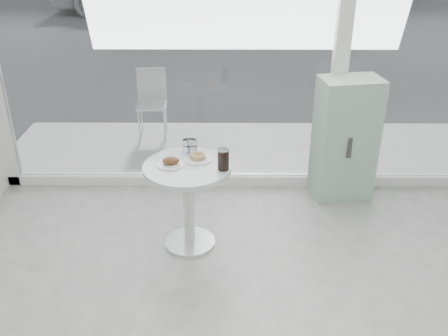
{
  "coord_description": "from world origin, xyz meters",
  "views": [
    {
      "loc": [
        -0.18,
        -1.69,
        2.59
      ],
      "look_at": [
        -0.2,
        1.7,
        0.85
      ],
      "focal_mm": 40.0,
      "sensor_mm": 36.0,
      "label": 1
    }
  ],
  "objects_px": {
    "plate_donut": "(198,157)",
    "cola_glass": "(223,160)",
    "mint_cabinet": "(345,139)",
    "patio_chair": "(152,99)",
    "plate_fritter": "(171,162)",
    "water_tumbler_b": "(192,148)",
    "main_table": "(188,189)",
    "water_tumbler_a": "(187,147)"
  },
  "relations": [
    {
      "from": "plate_fritter",
      "to": "cola_glass",
      "type": "height_order",
      "value": "cola_glass"
    },
    {
      "from": "mint_cabinet",
      "to": "cola_glass",
      "type": "relative_size",
      "value": 6.95
    },
    {
      "from": "plate_donut",
      "to": "water_tumbler_a",
      "type": "height_order",
      "value": "water_tumbler_a"
    },
    {
      "from": "plate_donut",
      "to": "water_tumbler_a",
      "type": "bearing_deg",
      "value": 128.11
    },
    {
      "from": "plate_donut",
      "to": "water_tumbler_b",
      "type": "distance_m",
      "value": 0.12
    },
    {
      "from": "plate_fritter",
      "to": "plate_donut",
      "type": "height_order",
      "value": "plate_fritter"
    },
    {
      "from": "mint_cabinet",
      "to": "water_tumbler_b",
      "type": "height_order",
      "value": "mint_cabinet"
    },
    {
      "from": "main_table",
      "to": "water_tumbler_b",
      "type": "xyz_separation_m",
      "value": [
        0.03,
        0.21,
        0.28
      ]
    },
    {
      "from": "main_table",
      "to": "plate_donut",
      "type": "bearing_deg",
      "value": 52.26
    },
    {
      "from": "main_table",
      "to": "cola_glass",
      "type": "height_order",
      "value": "cola_glass"
    },
    {
      "from": "mint_cabinet",
      "to": "main_table",
      "type": "bearing_deg",
      "value": -158.7
    },
    {
      "from": "water_tumbler_b",
      "to": "main_table",
      "type": "bearing_deg",
      "value": -97.94
    },
    {
      "from": "mint_cabinet",
      "to": "patio_chair",
      "type": "bearing_deg",
      "value": 136.02
    },
    {
      "from": "mint_cabinet",
      "to": "plate_donut",
      "type": "relative_size",
      "value": 5.29
    },
    {
      "from": "plate_fritter",
      "to": "water_tumbler_b",
      "type": "bearing_deg",
      "value": 52.91
    },
    {
      "from": "water_tumbler_a",
      "to": "cola_glass",
      "type": "relative_size",
      "value": 0.71
    },
    {
      "from": "patio_chair",
      "to": "water_tumbler_b",
      "type": "xyz_separation_m",
      "value": [
        0.64,
        -2.1,
        0.3
      ]
    },
    {
      "from": "plate_donut",
      "to": "water_tumbler_b",
      "type": "bearing_deg",
      "value": 116.78
    },
    {
      "from": "patio_chair",
      "to": "cola_glass",
      "type": "xyz_separation_m",
      "value": [
        0.91,
        -2.38,
        0.33
      ]
    },
    {
      "from": "plate_fritter",
      "to": "plate_donut",
      "type": "bearing_deg",
      "value": 26.07
    },
    {
      "from": "main_table",
      "to": "water_tumbler_a",
      "type": "height_order",
      "value": "water_tumbler_a"
    },
    {
      "from": "mint_cabinet",
      "to": "water_tumbler_a",
      "type": "relative_size",
      "value": 9.82
    },
    {
      "from": "plate_donut",
      "to": "water_tumbler_a",
      "type": "xyz_separation_m",
      "value": [
        -0.09,
        0.12,
        0.03
      ]
    },
    {
      "from": "plate_donut",
      "to": "cola_glass",
      "type": "height_order",
      "value": "cola_glass"
    },
    {
      "from": "main_table",
      "to": "mint_cabinet",
      "type": "bearing_deg",
      "value": 30.78
    },
    {
      "from": "mint_cabinet",
      "to": "patio_chair",
      "type": "xyz_separation_m",
      "value": [
        -2.09,
        1.44,
        -0.09
      ]
    },
    {
      "from": "plate_fritter",
      "to": "water_tumbler_b",
      "type": "xyz_separation_m",
      "value": [
        0.16,
        0.21,
        0.03
      ]
    },
    {
      "from": "plate_fritter",
      "to": "water_tumbler_a",
      "type": "relative_size",
      "value": 1.73
    },
    {
      "from": "plate_donut",
      "to": "main_table",
      "type": "bearing_deg",
      "value": -127.74
    },
    {
      "from": "plate_donut",
      "to": "cola_glass",
      "type": "bearing_deg",
      "value": -39.35
    },
    {
      "from": "main_table",
      "to": "water_tumbler_b",
      "type": "height_order",
      "value": "water_tumbler_b"
    },
    {
      "from": "mint_cabinet",
      "to": "patio_chair",
      "type": "height_order",
      "value": "mint_cabinet"
    },
    {
      "from": "plate_donut",
      "to": "plate_fritter",
      "type": "bearing_deg",
      "value": -153.93
    },
    {
      "from": "water_tumbler_a",
      "to": "water_tumbler_b",
      "type": "height_order",
      "value": "water_tumbler_b"
    },
    {
      "from": "main_table",
      "to": "cola_glass",
      "type": "bearing_deg",
      "value": -12.72
    },
    {
      "from": "patio_chair",
      "to": "cola_glass",
      "type": "relative_size",
      "value": 4.75
    },
    {
      "from": "plate_fritter",
      "to": "mint_cabinet",
      "type": "bearing_deg",
      "value": 28.63
    },
    {
      "from": "patio_chair",
      "to": "cola_glass",
      "type": "distance_m",
      "value": 2.57
    },
    {
      "from": "mint_cabinet",
      "to": "plate_donut",
      "type": "bearing_deg",
      "value": -160.48
    },
    {
      "from": "plate_fritter",
      "to": "cola_glass",
      "type": "distance_m",
      "value": 0.43
    },
    {
      "from": "patio_chair",
      "to": "plate_donut",
      "type": "relative_size",
      "value": 3.61
    },
    {
      "from": "main_table",
      "to": "plate_fritter",
      "type": "relative_size",
      "value": 3.55
    }
  ]
}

